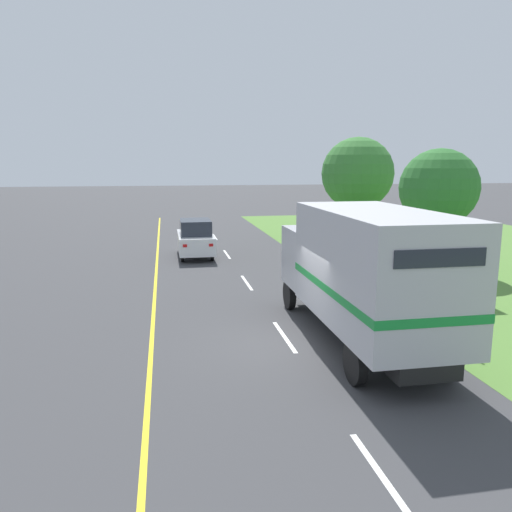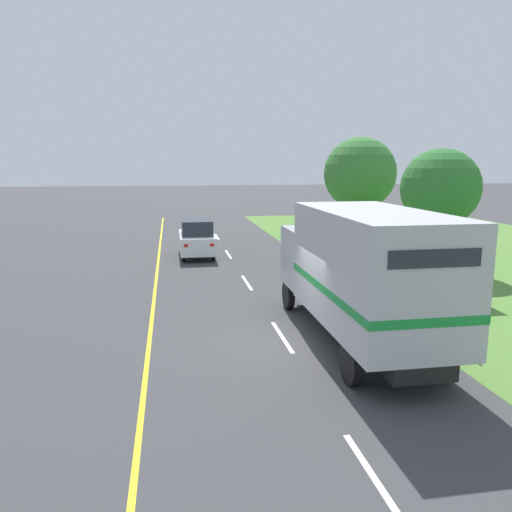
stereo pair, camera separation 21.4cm
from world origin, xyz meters
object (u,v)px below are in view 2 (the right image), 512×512
lead_car_white (197,238)px  delineator_post (468,337)px  roadside_tree_mid (360,174)px  horse_trailer_truck (361,271)px  roadside_tree_near (440,188)px  highway_sign (452,251)px

lead_car_white → delineator_post: lead_car_white is taller
delineator_post → roadside_tree_mid: bearing=76.9°
horse_trailer_truck → roadside_tree_mid: roadside_tree_mid is taller
horse_trailer_truck → roadside_tree_mid: 19.37m
lead_car_white → roadside_tree_near: roadside_tree_near is taller
highway_sign → roadside_tree_near: roadside_tree_near is taller
lead_car_white → roadside_tree_mid: 11.79m
highway_sign → roadside_tree_near: (2.14, 4.79, 1.96)m
roadside_tree_near → highway_sign: bearing=-114.1°
horse_trailer_truck → roadside_tree_mid: size_ratio=1.24×
horse_trailer_truck → highway_sign: bearing=37.0°
highway_sign → roadside_tree_mid: (2.09, 14.33, 2.43)m
lead_car_white → highway_sign: (8.43, -10.08, 0.80)m
horse_trailer_truck → roadside_tree_mid: (6.91, 17.97, 2.16)m
lead_car_white → roadside_tree_near: bearing=-26.6°
roadside_tree_mid → delineator_post: size_ratio=6.82×
horse_trailer_truck → roadside_tree_near: size_ratio=1.45×
roadside_tree_mid → delineator_post: (-4.46, -19.23, -3.70)m
lead_car_white → highway_sign: 13.16m
highway_sign → delineator_post: highway_sign is taller
horse_trailer_truck → lead_car_white: size_ratio=1.97×
highway_sign → horse_trailer_truck: bearing=-143.0°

